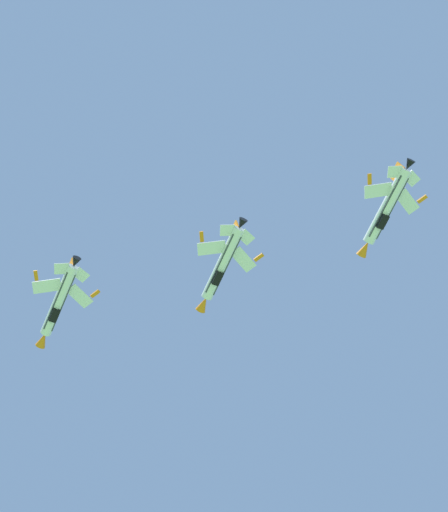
# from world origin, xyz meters

# --- Properties ---
(fighter_jet_left_wing) EXTENTS (10.36, 15.95, 4.37)m
(fighter_jet_left_wing) POSITION_xyz_m (10.65, 54.42, 132.92)
(fighter_jet_left_wing) COLOR white
(fighter_jet_right_wing) EXTENTS (10.45, 15.95, 4.39)m
(fighter_jet_right_wing) POSITION_xyz_m (28.34, 35.95, 132.47)
(fighter_jet_right_wing) COLOR white
(fighter_jet_left_outer) EXTENTS (10.25, 15.95, 4.57)m
(fighter_jet_left_outer) POSITION_xyz_m (43.77, 15.56, 132.14)
(fighter_jet_left_outer) COLOR white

